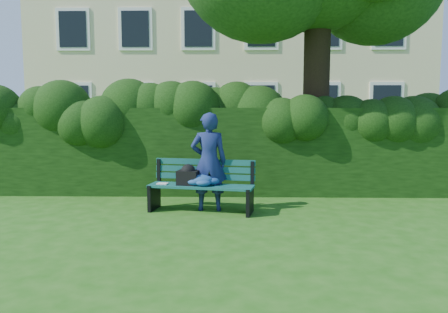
{
  "coord_description": "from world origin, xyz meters",
  "views": [
    {
      "loc": [
        0.18,
        -6.99,
        1.78
      ],
      "look_at": [
        0.0,
        0.6,
        0.95
      ],
      "focal_mm": 35.0,
      "sensor_mm": 36.0,
      "label": 1
    }
  ],
  "objects": [
    {
      "name": "ground",
      "position": [
        0.0,
        0.0,
        0.0
      ],
      "size": [
        80.0,
        80.0,
        0.0
      ],
      "primitive_type": "plane",
      "color": "#1E5910",
      "rests_on": "ground"
    },
    {
      "name": "park_bench",
      "position": [
        -0.43,
        0.48,
        0.5
      ],
      "size": [
        1.89,
        0.89,
        0.89
      ],
      "rotation": [
        0.0,
        0.0,
        -0.19
      ],
      "color": "#0D443D",
      "rests_on": "ground"
    },
    {
      "name": "apartment_building",
      "position": [
        -0.0,
        13.99,
        6.0
      ],
      "size": [
        16.0,
        8.08,
        12.0
      ],
      "color": "beige",
      "rests_on": "ground"
    },
    {
      "name": "hedge",
      "position": [
        0.0,
        2.2,
        0.9
      ],
      "size": [
        10.0,
        1.0,
        1.8
      ],
      "color": "black",
      "rests_on": "ground"
    },
    {
      "name": "man_reading",
      "position": [
        -0.27,
        0.57,
        0.86
      ],
      "size": [
        0.64,
        0.44,
        1.72
      ],
      "primitive_type": "imported",
      "rotation": [
        0.0,
        0.0,
        3.19
      ],
      "color": "navy",
      "rests_on": "ground"
    }
  ]
}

